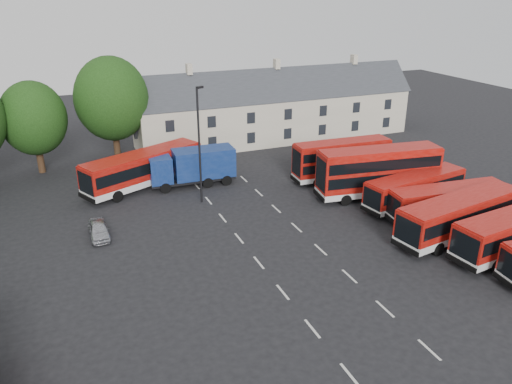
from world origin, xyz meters
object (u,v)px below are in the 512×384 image
silver_car (99,230)px  lamppost (199,143)px  bus_dd_south (379,170)px  box_truck (193,166)px

silver_car → lamppost: (9.41, 3.57, 4.97)m
bus_dd_south → lamppost: bearing=170.0°
lamppost → bus_dd_south: bearing=-17.7°
silver_car → lamppost: bearing=20.2°
bus_dd_south → lamppost: (-15.47, 4.94, 2.93)m
bus_dd_south → silver_car: (-24.88, 1.36, -2.04)m
silver_car → lamppost: 11.23m
box_truck → silver_car: (-9.90, -7.93, -1.41)m
bus_dd_south → box_truck: size_ratio=1.39×
bus_dd_south → silver_car: bus_dd_south is taller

